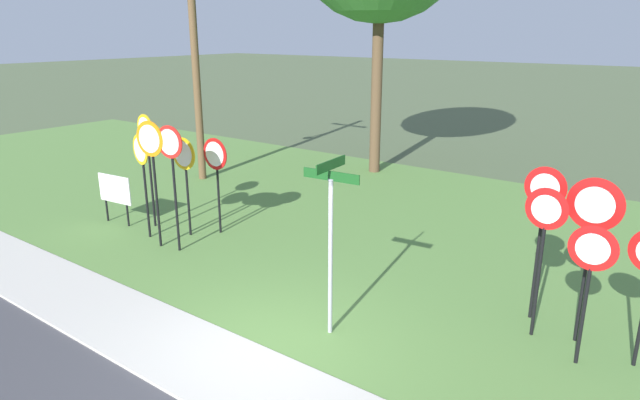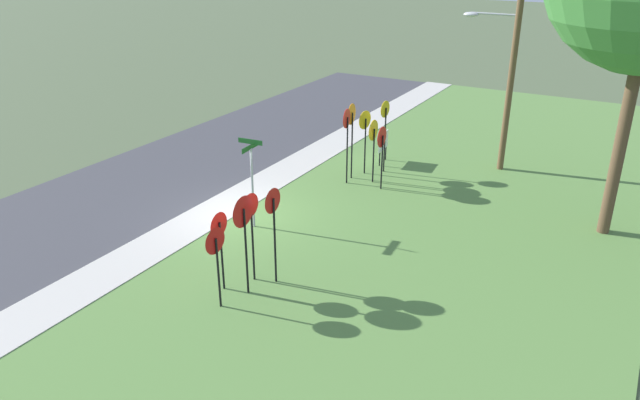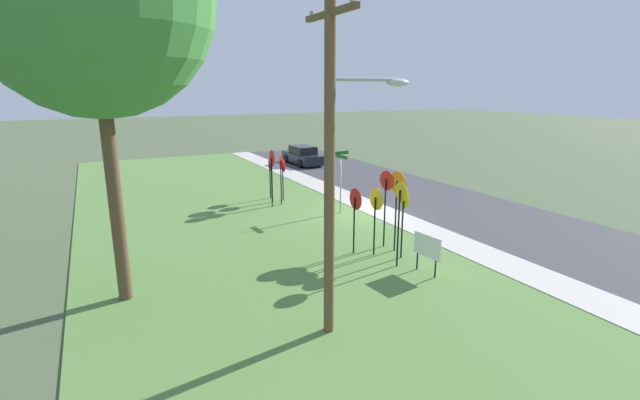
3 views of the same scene
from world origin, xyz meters
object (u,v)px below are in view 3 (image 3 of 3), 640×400
at_px(stop_sign_center_tall, 355,206).
at_px(yield_sign_far_right, 272,167).
at_px(yield_sign_far_left, 283,170).
at_px(stop_sign_near_left, 386,192).
at_px(stop_sign_near_right, 400,207).
at_px(stop_sign_far_left, 397,193).
at_px(notice_board, 427,248).
at_px(parked_sedan_distant, 303,156).
at_px(utility_pole, 335,147).
at_px(stop_sign_far_right, 404,207).
at_px(yield_sign_near_left, 272,163).
at_px(stop_sign_far_center, 376,207).
at_px(yield_sign_near_right, 270,169).
at_px(yield_sign_center, 281,168).
at_px(street_name_post, 341,176).

relative_size(stop_sign_center_tall, yield_sign_far_right, 0.88).
height_order(stop_sign_center_tall, yield_sign_far_left, stop_sign_center_tall).
height_order(stop_sign_near_left, stop_sign_near_right, stop_sign_near_left).
xyz_separation_m(stop_sign_far_left, notice_board, (-2.12, 0.37, -1.26)).
bearing_deg(parked_sedan_distant, utility_pole, 156.05).
height_order(yield_sign_far_right, parked_sedan_distant, yield_sign_far_right).
bearing_deg(notice_board, stop_sign_far_right, -11.54).
bearing_deg(stop_sign_near_left, yield_sign_near_left, 2.17).
relative_size(stop_sign_near_left, stop_sign_far_center, 1.18).
bearing_deg(yield_sign_far_right, utility_pole, 167.76).
distance_m(yield_sign_far_left, utility_pole, 13.29).
distance_m(yield_sign_near_left, yield_sign_far_left, 0.79).
distance_m(yield_sign_near_right, yield_sign_far_right, 1.78).
distance_m(stop_sign_near_left, notice_board, 2.93).
height_order(stop_sign_far_right, yield_sign_near_right, stop_sign_far_right).
bearing_deg(yield_sign_center, utility_pole, 168.00).
relative_size(stop_sign_near_right, parked_sedan_distant, 0.66).
bearing_deg(stop_sign_near_right, yield_sign_far_right, 11.15).
bearing_deg(parked_sedan_distant, yield_sign_near_right, 145.65).
bearing_deg(stop_sign_far_right, yield_sign_center, 17.19).
height_order(yield_sign_near_right, street_name_post, street_name_post).
xyz_separation_m(stop_sign_center_tall, parked_sedan_distant, (18.18, -6.39, -1.07)).
bearing_deg(stop_sign_far_right, notice_board, -174.68).
height_order(stop_sign_near_left, notice_board, stop_sign_near_left).
bearing_deg(utility_pole, yield_sign_center, -16.28).
relative_size(yield_sign_near_left, yield_sign_near_right, 1.25).
height_order(stop_sign_near_right, stop_sign_far_right, stop_sign_near_right).
bearing_deg(stop_sign_far_center, yield_sign_near_right, 0.99).
bearing_deg(yield_sign_near_left, yield_sign_near_right, -12.61).
xyz_separation_m(stop_sign_near_left, stop_sign_near_right, (-1.76, 0.70, -0.04)).
xyz_separation_m(stop_sign_near_right, stop_sign_far_center, (1.21, 0.09, -0.27)).
relative_size(yield_sign_near_left, utility_pole, 0.33).
height_order(stop_sign_near_right, notice_board, stop_sign_near_right).
relative_size(yield_sign_far_left, parked_sedan_distant, 0.50).
bearing_deg(notice_board, street_name_post, -14.06).
relative_size(stop_sign_far_left, yield_sign_center, 1.16).
bearing_deg(stop_sign_center_tall, stop_sign_far_center, -130.86).
bearing_deg(parked_sedan_distant, stop_sign_center_tall, 159.65).
relative_size(street_name_post, utility_pole, 0.35).
height_order(yield_sign_far_left, yield_sign_far_right, yield_sign_far_right).
bearing_deg(stop_sign_far_left, stop_sign_center_tall, 66.46).
height_order(stop_sign_far_left, yield_sign_near_right, stop_sign_far_left).
relative_size(street_name_post, notice_board, 2.28).
bearing_deg(parked_sedan_distant, stop_sign_near_right, 162.83).
bearing_deg(street_name_post, yield_sign_far_left, 17.97).
distance_m(stop_sign_far_center, parked_sedan_distant, 19.56).
relative_size(stop_sign_center_tall, yield_sign_near_left, 0.87).
distance_m(stop_sign_far_center, yield_sign_far_left, 8.67).
bearing_deg(yield_sign_center, street_name_post, -140.86).
bearing_deg(notice_board, yield_sign_center, -1.36).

